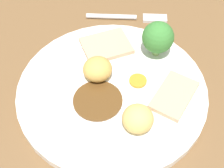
% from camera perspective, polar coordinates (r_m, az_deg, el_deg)
% --- Properties ---
extents(dining_table, '(1.20, 0.84, 0.04)m').
position_cam_1_polar(dining_table, '(0.54, 2.82, -1.72)').
color(dining_table, brown).
rests_on(dining_table, ground).
extents(dinner_plate, '(0.29, 0.29, 0.01)m').
position_cam_1_polar(dinner_plate, '(0.51, 0.00, -1.19)').
color(dinner_plate, white).
rests_on(dinner_plate, dining_table).
extents(gravy_pool, '(0.07, 0.07, 0.00)m').
position_cam_1_polar(gravy_pool, '(0.49, -2.47, -2.83)').
color(gravy_pool, '#563819').
rests_on(gravy_pool, dinner_plate).
extents(meat_slice_main, '(0.09, 0.10, 0.01)m').
position_cam_1_polar(meat_slice_main, '(0.56, -0.99, 6.61)').
color(meat_slice_main, tan).
rests_on(meat_slice_main, dinner_plate).
extents(meat_slice_under, '(0.09, 0.08, 0.01)m').
position_cam_1_polar(meat_slice_under, '(0.50, 10.62, -1.92)').
color(meat_slice_under, tan).
rests_on(meat_slice_under, dinner_plate).
extents(roast_potato_left, '(0.06, 0.06, 0.04)m').
position_cam_1_polar(roast_potato_left, '(0.51, -2.51, 2.57)').
color(roast_potato_left, tan).
rests_on(roast_potato_left, dinner_plate).
extents(roast_potato_right, '(0.05, 0.05, 0.04)m').
position_cam_1_polar(roast_potato_right, '(0.45, 4.46, -5.96)').
color(roast_potato_right, '#D8B260').
rests_on(roast_potato_right, dinner_plate).
extents(carrot_coin_front, '(0.03, 0.03, 0.00)m').
position_cam_1_polar(carrot_coin_front, '(0.51, 4.49, 0.17)').
color(carrot_coin_front, orange).
rests_on(carrot_coin_front, dinner_plate).
extents(broccoli_floret, '(0.05, 0.05, 0.06)m').
position_cam_1_polar(broccoli_floret, '(0.54, 7.91, 7.92)').
color(broccoli_floret, '#8CB766').
rests_on(broccoli_floret, dinner_plate).
extents(fork, '(0.02, 0.15, 0.01)m').
position_cam_1_polar(fork, '(0.64, 2.99, 11.37)').
color(fork, silver).
rests_on(fork, dining_table).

